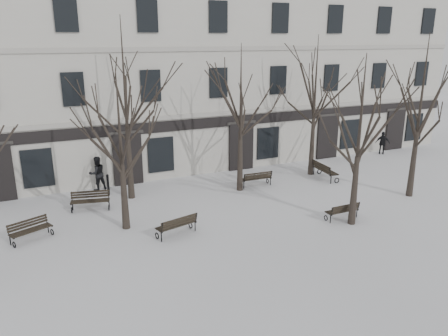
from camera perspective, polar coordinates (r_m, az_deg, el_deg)
ground at (r=19.16m, az=3.39°, el=-7.69°), size 100.00×100.00×0.00m
building at (r=29.64m, az=-8.34°, el=11.89°), size 40.40×10.20×11.40m
tree_1 at (r=18.21m, az=-13.45°, el=4.53°), size 4.72×4.72×6.74m
tree_2 at (r=18.96m, az=17.40°, el=5.82°), size 5.12×5.12×7.32m
tree_3 at (r=23.59m, az=24.40°, el=8.37°), size 5.70×5.70×8.14m
tree_4 at (r=21.70m, az=-12.85°, el=10.12°), size 6.24×6.24×8.91m
tree_5 at (r=22.46m, az=2.20°, el=8.69°), size 5.36×5.36×7.65m
tree_6 at (r=25.79m, az=11.84°, el=9.98°), size 5.65×5.65×8.08m
bench_0 at (r=19.48m, az=-23.99°, el=-7.32°), size 1.73×1.20×0.83m
bench_1 at (r=18.27m, az=-6.15°, el=-7.38°), size 1.83×1.04×0.88m
bench_2 at (r=20.43m, az=15.25°, el=-5.38°), size 1.59×0.60×0.80m
bench_3 at (r=21.74m, az=-17.07°, el=-4.02°), size 1.87×1.01×0.90m
bench_4 at (r=24.09m, az=4.26°, el=-1.33°), size 1.75×0.68×0.87m
bench_5 at (r=25.95m, az=12.97°, el=-0.25°), size 0.87×2.00×0.98m
bollard_a at (r=23.48m, az=-14.91°, el=-2.01°), size 0.14×0.14×1.13m
bollard_b at (r=25.52m, az=1.92°, el=-0.07°), size 0.13×0.13×1.03m
pedestrian_b at (r=24.60m, az=-16.06°, el=-2.73°), size 1.05×0.91×1.85m
pedestrian_c at (r=32.83m, az=19.87°, el=1.74°), size 0.96×0.92×1.61m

